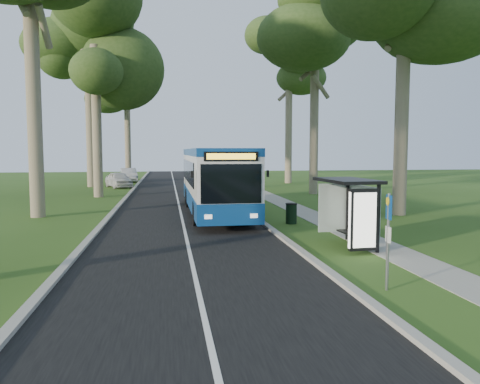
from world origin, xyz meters
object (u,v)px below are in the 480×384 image
at_px(bus_shelter, 355,201).
at_px(car_silver, 129,175).
at_px(bus_stop_sign, 388,230).
at_px(litter_bin, 291,213).
at_px(bus, 214,180).
at_px(car_white, 119,180).

xyz_separation_m(bus_shelter, car_silver, (-10.14, 35.89, -0.89)).
height_order(bus_shelter, car_silver, bus_shelter).
bearing_deg(bus_stop_sign, car_silver, 111.21).
bearing_deg(car_silver, bus_shelter, -83.21).
relative_size(litter_bin, car_silver, 0.21).
bearing_deg(bus_shelter, litter_bin, 93.65).
bearing_deg(bus, bus_stop_sign, -79.54).
relative_size(bus_stop_sign, car_silver, 0.51).
distance_m(bus_shelter, car_silver, 37.31).
height_order(bus, car_white, bus).
xyz_separation_m(bus, bus_shelter, (3.71, -9.49, -0.12)).
bearing_deg(bus, litter_bin, -51.90).
height_order(bus_stop_sign, car_silver, bus_stop_sign).
height_order(bus, litter_bin, bus).
relative_size(litter_bin, car_white, 0.22).
height_order(litter_bin, car_white, car_white).
xyz_separation_m(litter_bin, car_white, (-9.76, 22.76, 0.24)).
bearing_deg(bus_stop_sign, bus_shelter, 85.11).
relative_size(car_white, car_silver, 0.94).
xyz_separation_m(bus, car_silver, (-6.43, 26.40, -1.01)).
height_order(bus, bus_stop_sign, bus).
bearing_deg(bus, car_silver, 103.51).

